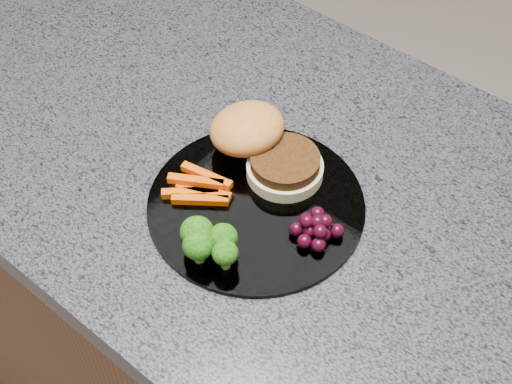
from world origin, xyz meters
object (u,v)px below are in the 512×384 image
(island_cabinet, at_px, (247,332))
(grape_bunch, at_px, (316,228))
(burger, at_px, (260,144))
(plate, at_px, (256,204))

(island_cabinet, bearing_deg, grape_bunch, -19.15)
(island_cabinet, bearing_deg, burger, 2.17)
(plate, height_order, grape_bunch, grape_bunch)
(plate, bearing_deg, island_cabinet, 139.96)
(plate, xyz_separation_m, burger, (-0.04, 0.06, 0.02))
(island_cabinet, relative_size, burger, 7.18)
(plate, relative_size, grape_bunch, 4.81)
(burger, height_order, grape_bunch, burger)
(burger, bearing_deg, plate, -58.79)
(grape_bunch, bearing_deg, island_cabinet, 160.85)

